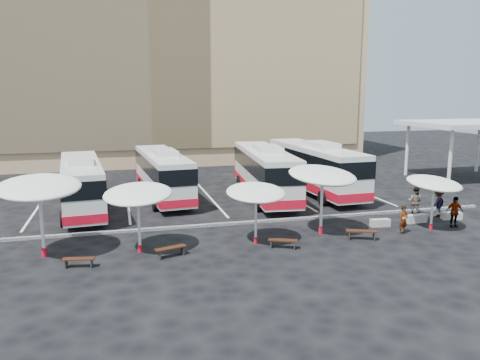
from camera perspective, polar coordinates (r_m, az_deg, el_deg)
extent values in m
plane|color=black|center=(27.47, -0.43, -5.72)|extent=(120.00, 120.00, 0.00)
cube|color=tan|center=(58.13, -8.53, 15.17)|extent=(42.00, 18.00, 25.00)
cube|color=tan|center=(49.08, -7.30, 15.49)|extent=(40.00, 0.30, 20.00)
cube|color=silver|center=(46.92, 26.04, 6.19)|extent=(10.00, 8.00, 0.40)
cylinder|color=silver|center=(42.31, 24.26, 2.42)|extent=(0.30, 0.30, 4.80)
cylinder|color=silver|center=(47.08, 19.71, 3.47)|extent=(0.30, 0.30, 4.80)
cylinder|color=silver|center=(52.00, 27.03, 3.55)|extent=(0.30, 0.30, 4.80)
cube|color=black|center=(27.92, -0.69, -5.30)|extent=(34.00, 0.25, 0.15)
cube|color=white|center=(34.87, -23.42, -3.08)|extent=(0.15, 12.00, 0.01)
cube|color=white|center=(34.44, -13.51, -2.66)|extent=(0.15, 12.00, 0.01)
cube|color=white|center=(35.04, -3.66, -2.16)|extent=(0.15, 12.00, 0.01)
cube|color=white|center=(36.63, 5.60, -1.63)|extent=(0.15, 12.00, 0.01)
cube|color=white|center=(39.08, 13.88, -1.12)|extent=(0.15, 12.00, 0.01)
cube|color=silver|center=(32.63, -18.77, -0.33)|extent=(3.44, 11.60, 2.86)
cube|color=black|center=(32.53, -18.83, 0.66)|extent=(3.50, 11.67, 1.05)
cube|color=red|center=(32.83, -18.66, -2.13)|extent=(3.50, 11.67, 0.52)
cube|color=red|center=(38.38, -18.94, 0.13)|extent=(2.45, 0.42, 1.33)
cube|color=silver|center=(31.43, -18.90, 2.26)|extent=(1.78, 2.99, 0.38)
cylinder|color=black|center=(36.16, -20.67, -1.66)|extent=(0.42, 0.98, 0.95)
cylinder|color=black|center=(36.20, -16.90, -1.42)|extent=(0.42, 0.98, 0.95)
cylinder|color=black|center=(29.20, -20.75, -4.47)|extent=(0.42, 0.98, 0.95)
cylinder|color=black|center=(29.24, -16.07, -4.17)|extent=(0.42, 0.98, 0.95)
cube|color=silver|center=(35.11, -9.43, 0.88)|extent=(3.35, 11.78, 2.91)
cube|color=black|center=(35.02, -9.46, 1.81)|extent=(3.41, 11.84, 1.07)
cube|color=red|center=(35.30, -9.38, -0.83)|extent=(3.41, 11.84, 0.53)
cube|color=red|center=(40.89, -10.82, 1.16)|extent=(2.49, 0.39, 1.36)
cube|color=silver|center=(33.93, -9.23, 3.36)|extent=(1.78, 3.02, 0.39)
cylinder|color=black|center=(38.48, -12.02, -0.49)|extent=(0.42, 0.99, 0.97)
cylinder|color=black|center=(38.85, -8.48, -0.27)|extent=(0.42, 0.99, 0.97)
cylinder|color=black|center=(31.44, -10.29, -2.89)|extent=(0.42, 0.99, 0.97)
cylinder|color=black|center=(31.89, -5.99, -2.58)|extent=(0.42, 0.99, 0.97)
cube|color=silver|center=(34.81, 3.00, 1.14)|extent=(3.77, 12.62, 3.11)
cube|color=black|center=(34.71, 3.01, 2.16)|extent=(3.84, 12.69, 1.14)
cube|color=red|center=(35.01, 2.98, -0.70)|extent=(3.84, 12.69, 0.57)
cube|color=red|center=(40.95, 1.17, 1.47)|extent=(2.66, 0.46, 1.45)
cube|color=silver|center=(33.56, 3.40, 3.82)|extent=(1.95, 3.25, 0.41)
cylinder|color=black|center=(38.35, -0.05, -0.25)|extent=(0.46, 1.07, 1.04)
cylinder|color=black|center=(38.83, 3.73, -0.13)|extent=(0.46, 1.07, 1.04)
cylinder|color=black|center=(30.87, 2.24, -2.91)|extent=(0.46, 1.07, 1.04)
cylinder|color=black|center=(31.47, 6.87, -2.72)|extent=(0.46, 1.07, 1.04)
cube|color=silver|center=(36.99, 9.05, 1.65)|extent=(3.13, 12.79, 3.17)
cube|color=black|center=(36.89, 9.08, 2.62)|extent=(3.20, 12.85, 1.16)
cube|color=red|center=(37.18, 9.00, -0.12)|extent=(3.20, 12.85, 0.58)
cube|color=red|center=(42.83, 5.32, 1.87)|extent=(2.71, 0.32, 1.48)
cube|color=silver|center=(35.81, 9.87, 4.24)|extent=(1.81, 3.24, 0.42)
cylinder|color=black|center=(40.05, 4.97, 0.19)|extent=(0.41, 1.07, 1.06)
cylinder|color=black|center=(41.09, 8.40, 0.38)|extent=(0.41, 1.07, 1.06)
cylinder|color=black|center=(32.97, 10.10, -2.18)|extent=(0.41, 1.07, 1.06)
cylinder|color=black|center=(34.23, 14.06, -1.86)|extent=(0.41, 1.07, 1.06)
cylinder|color=silver|center=(24.03, -23.01, -4.82)|extent=(0.18, 0.18, 3.35)
cylinder|color=red|center=(24.43, -22.76, -8.11)|extent=(0.28, 0.28, 0.45)
ellipsoid|color=white|center=(23.65, -23.31, -0.77)|extent=(4.27, 4.31, 1.15)
cylinder|color=silver|center=(23.32, -12.21, -5.24)|extent=(0.17, 0.17, 2.89)
cylinder|color=red|center=(23.69, -12.09, -8.16)|extent=(0.27, 0.27, 0.39)
ellipsoid|color=white|center=(22.97, -12.35, -1.65)|extent=(4.16, 4.18, 0.99)
cylinder|color=silver|center=(24.14, 1.93, -4.72)|extent=(0.13, 0.13, 2.68)
cylinder|color=red|center=(24.47, 1.92, -7.35)|extent=(0.20, 0.20, 0.36)
ellipsoid|color=white|center=(23.81, 1.96, -1.50)|extent=(3.07, 3.11, 0.92)
cylinder|color=silver|center=(26.11, 9.90, -3.05)|extent=(0.20, 0.20, 3.26)
cylinder|color=red|center=(26.48, 9.80, -6.02)|extent=(0.31, 0.31, 0.43)
ellipsoid|color=white|center=(25.77, 10.02, 0.59)|extent=(4.81, 4.83, 1.12)
cylinder|color=silver|center=(28.74, 22.39, -3.06)|extent=(0.16, 0.16, 2.66)
cylinder|color=red|center=(29.02, 22.23, -5.28)|extent=(0.25, 0.25, 0.35)
ellipsoid|color=white|center=(28.47, 22.58, -0.37)|extent=(3.90, 3.93, 0.91)
cube|color=black|center=(22.39, -19.08, -9.07)|extent=(1.44, 0.60, 0.06)
cube|color=black|center=(22.60, -20.44, -9.55)|extent=(0.11, 0.36, 0.37)
cube|color=black|center=(22.33, -17.64, -9.62)|extent=(0.11, 0.36, 0.37)
cube|color=black|center=(22.75, -8.45, -8.19)|extent=(1.57, 0.86, 0.06)
cube|color=black|center=(22.60, -9.85, -8.98)|extent=(0.18, 0.38, 0.40)
cube|color=black|center=(23.06, -7.05, -8.50)|extent=(0.18, 0.38, 0.40)
cube|color=black|center=(23.77, 5.26, -7.32)|extent=(1.50, 0.98, 0.06)
cube|color=black|center=(23.89, 3.83, -7.77)|extent=(0.21, 0.36, 0.39)
cube|color=black|center=(23.80, 6.68, -7.90)|extent=(0.21, 0.36, 0.39)
cube|color=black|center=(25.83, 14.62, -6.04)|extent=(1.70, 1.01, 0.07)
cube|color=black|center=(25.82, 13.13, -6.57)|extent=(0.21, 0.41, 0.44)
cube|color=black|center=(26.00, 16.04, -6.59)|extent=(0.21, 0.41, 0.44)
cube|color=#969690|center=(28.69, 16.70, -5.02)|extent=(1.19, 0.50, 0.44)
cube|color=#969690|center=(30.23, 20.67, -4.42)|extent=(1.31, 0.48, 0.49)
cube|color=#969690|center=(31.83, 24.40, -3.99)|extent=(1.26, 0.60, 0.45)
imported|color=black|center=(27.45, 19.30, -4.62)|extent=(0.66, 0.51, 1.59)
imported|color=black|center=(31.82, 20.61, -2.44)|extent=(1.11, 1.13, 1.84)
imported|color=black|center=(29.88, 24.68, -3.56)|extent=(1.12, 0.59, 1.82)
imported|color=black|center=(31.94, 22.97, -2.62)|extent=(1.30, 1.03, 1.77)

